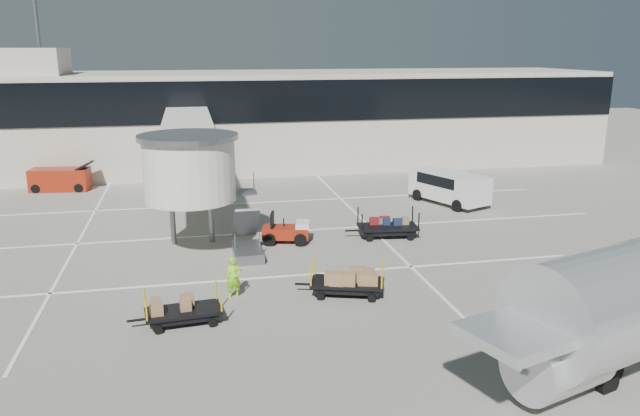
# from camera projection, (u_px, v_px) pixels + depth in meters

# --- Properties ---
(ground) EXTENTS (140.00, 140.00, 0.00)m
(ground) POSITION_uv_depth(u_px,v_px,m) (292.00, 293.00, 26.31)
(ground) COLOR gray
(ground) RESTS_ON ground
(lane_markings) EXTENTS (40.00, 30.00, 0.02)m
(lane_markings) POSITION_uv_depth(u_px,v_px,m) (253.00, 231.00, 35.01)
(lane_markings) COLOR white
(lane_markings) RESTS_ON ground
(terminal) EXTENTS (64.00, 12.11, 15.20)m
(terminal) POSITION_uv_depth(u_px,v_px,m) (231.00, 119.00, 53.57)
(terminal) COLOR beige
(terminal) RESTS_ON ground
(jet_bridge) EXTENTS (5.70, 20.40, 6.03)m
(jet_bridge) POSITION_uv_depth(u_px,v_px,m) (189.00, 150.00, 36.06)
(jet_bridge) COLOR silver
(jet_bridge) RESTS_ON ground
(baggage_tug) EXTENTS (2.68, 2.06, 1.62)m
(baggage_tug) POSITION_uv_depth(u_px,v_px,m) (287.00, 232.00, 32.97)
(baggage_tug) COLOR maroon
(baggage_tug) RESTS_ON ground
(suitcase_cart) EXTENTS (4.00, 1.95, 1.54)m
(suitcase_cart) POSITION_uv_depth(u_px,v_px,m) (386.00, 227.00, 33.91)
(suitcase_cart) COLOR black
(suitcase_cart) RESTS_ON ground
(box_cart_near) EXTENTS (3.75, 2.34, 1.45)m
(box_cart_near) POSITION_uv_depth(u_px,v_px,m) (346.00, 281.00, 25.98)
(box_cart_near) COLOR black
(box_cart_near) RESTS_ON ground
(box_cart_far) EXTENTS (3.49, 1.68, 1.35)m
(box_cart_far) POSITION_uv_depth(u_px,v_px,m) (183.00, 312.00, 23.24)
(box_cart_far) COLOR black
(box_cart_far) RESTS_ON ground
(ground_worker) EXTENTS (0.69, 0.51, 1.76)m
(ground_worker) POSITION_uv_depth(u_px,v_px,m) (234.00, 278.00, 25.56)
(ground_worker) COLOR #7EDB17
(ground_worker) RESTS_ON ground
(minivan) EXTENTS (4.13, 5.85, 2.06)m
(minivan) POSITION_uv_depth(u_px,v_px,m) (447.00, 185.00, 41.13)
(minivan) COLOR silver
(minivan) RESTS_ON ground
(belt_loader) EXTENTS (4.50, 2.21, 2.09)m
(belt_loader) POSITION_uv_depth(u_px,v_px,m) (61.00, 180.00, 44.94)
(belt_loader) COLOR maroon
(belt_loader) RESTS_ON ground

